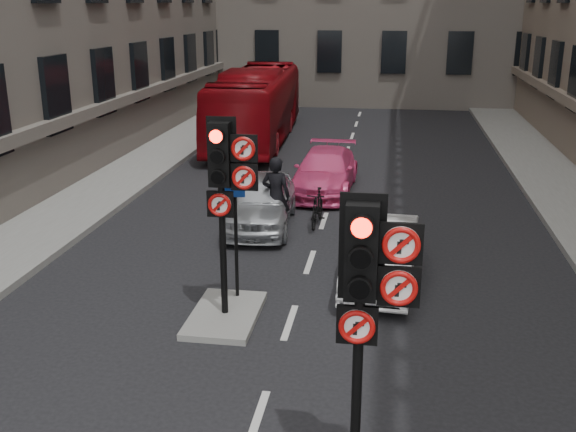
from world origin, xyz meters
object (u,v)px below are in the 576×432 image
(car_silver, at_px, (261,201))
(bus_red, at_px, (256,105))
(car_white, at_px, (382,253))
(info_sign, at_px, (235,222))
(signal_far, at_px, (226,175))
(car_pink, at_px, (325,171))
(motorcycle, at_px, (317,208))
(motorcyclist, at_px, (276,196))
(signal_near, at_px, (368,283))

(car_silver, distance_m, bus_red, 11.25)
(car_white, relative_size, info_sign, 1.63)
(signal_far, bearing_deg, car_white, 38.64)
(car_pink, xyz_separation_m, motorcycle, (0.14, -3.29, -0.16))
(bus_red, height_order, motorcyclist, bus_red)
(motorcycle, xyz_separation_m, info_sign, (-1.00, -4.91, 1.15))
(motorcyclist, bearing_deg, car_silver, -39.80)
(signal_far, height_order, bus_red, signal_far)
(signal_near, distance_m, signal_far, 4.77)
(car_silver, xyz_separation_m, motorcyclist, (0.48, -0.52, 0.30))
(car_white, height_order, motorcyclist, motorcyclist)
(bus_red, bearing_deg, signal_near, -77.76)
(car_white, height_order, info_sign, info_sign)
(info_sign, bearing_deg, bus_red, 89.80)
(signal_far, xyz_separation_m, car_pink, (0.84, 8.94, -2.08))
(signal_near, distance_m, bus_red, 21.06)
(car_silver, relative_size, car_pink, 0.92)
(signal_far, height_order, car_pink, signal_far)
(motorcycle, height_order, motorcyclist, motorcyclist)
(signal_far, xyz_separation_m, motorcyclist, (0.03, 4.83, -1.72))
(bus_red, bearing_deg, motorcyclist, -78.86)
(car_silver, bearing_deg, signal_far, -88.98)
(signal_near, bearing_deg, car_silver, 108.05)
(signal_near, bearing_deg, info_sign, 118.99)
(motorcyclist, xyz_separation_m, info_sign, (-0.06, -4.09, 0.64))
(motorcycle, bearing_deg, car_pink, 95.64)
(bus_red, relative_size, motorcyclist, 5.44)
(signal_far, height_order, motorcyclist, signal_far)
(signal_near, relative_size, motorcyclist, 1.82)
(signal_near, height_order, info_sign, signal_near)
(bus_red, distance_m, motorcyclist, 11.85)
(car_pink, bearing_deg, car_white, -72.94)
(car_silver, height_order, bus_red, bus_red)
(car_silver, bearing_deg, car_pink, 66.51)
(signal_near, xyz_separation_m, car_silver, (-3.05, 9.35, -1.90))
(motorcyclist, bearing_deg, signal_near, 113.76)
(car_silver, distance_m, info_sign, 4.73)
(car_white, distance_m, bus_red, 15.22)
(signal_far, bearing_deg, motorcycle, 80.19)
(signal_far, bearing_deg, info_sign, 91.95)
(signal_near, relative_size, car_silver, 0.90)
(car_white, bearing_deg, motorcycle, 119.92)
(signal_far, relative_size, info_sign, 1.54)
(car_white, distance_m, car_pink, 7.03)
(bus_red, height_order, info_sign, bus_red)
(car_pink, bearing_deg, signal_far, -93.61)
(signal_near, height_order, car_white, signal_near)
(info_sign, bearing_deg, signal_far, -98.22)
(signal_near, bearing_deg, signal_far, 123.02)
(signal_near, distance_m, car_white, 6.46)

